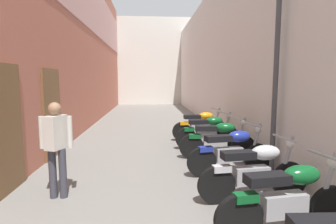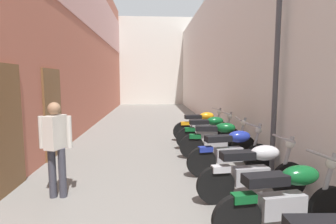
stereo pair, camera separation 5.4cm
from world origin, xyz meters
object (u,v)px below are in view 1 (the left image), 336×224
object	(u,v)px
motorcycle_fifth	(231,150)
motorcycle_sixth	(218,139)
motorcycle_seventh	(208,131)
motorcycle_fourth	(255,170)
pedestrian_further_down	(56,143)
motorcycle_third	(288,198)
motorcycle_eighth	(201,125)
street_lamp	(273,35)

from	to	relation	value
motorcycle_fifth	motorcycle_sixth	size ratio (longest dim) A/B	1.00
motorcycle_fifth	motorcycle_seventh	bearing A→B (deg)	90.00
motorcycle_fourth	motorcycle_sixth	distance (m)	2.30
motorcycle_fourth	motorcycle_sixth	world-z (taller)	same
motorcycle_fifth	pedestrian_further_down	world-z (taller)	pedestrian_further_down
motorcycle_fourth	motorcycle_seventh	xyz separation A→B (m)	(0.00, 3.33, 0.00)
motorcycle_third	motorcycle_eighth	distance (m)	5.45
motorcycle_seventh	pedestrian_further_down	bearing A→B (deg)	-136.49
motorcycle_fifth	motorcycle_eighth	distance (m)	3.21
motorcycle_third	motorcycle_sixth	world-z (taller)	same
motorcycle_fourth	motorcycle_fifth	size ratio (longest dim) A/B	1.01
motorcycle_fourth	motorcycle_sixth	xyz separation A→B (m)	(-0.00, 2.30, 0.00)
motorcycle_fifth	motorcycle_seventh	size ratio (longest dim) A/B	0.99
motorcycle_sixth	motorcycle_eighth	distance (m)	2.13
motorcycle_third	motorcycle_fourth	world-z (taller)	same
motorcycle_eighth	pedestrian_further_down	world-z (taller)	pedestrian_further_down
pedestrian_further_down	street_lamp	bearing A→B (deg)	10.83
motorcycle_fifth	motorcycle_eighth	size ratio (longest dim) A/B	1.00
motorcycle_seventh	street_lamp	xyz separation A→B (m)	(0.70, -2.26, 2.26)
motorcycle_fourth	street_lamp	xyz separation A→B (m)	(0.70, 1.08, 2.26)
motorcycle_eighth	pedestrian_further_down	xyz separation A→B (m)	(-3.15, -4.09, 0.42)
motorcycle_seventh	pedestrian_further_down	size ratio (longest dim) A/B	1.18
street_lamp	motorcycle_fifth	bearing A→B (deg)	167.95
motorcycle_fourth	motorcycle_eighth	bearing A→B (deg)	90.00
motorcycle_sixth	street_lamp	bearing A→B (deg)	-60.16
motorcycle_third	pedestrian_further_down	distance (m)	3.46
motorcycle_third	motorcycle_fifth	bearing A→B (deg)	90.00
motorcycle_sixth	pedestrian_further_down	world-z (taller)	pedestrian_further_down
street_lamp	motorcycle_sixth	bearing A→B (deg)	119.84
motorcycle_fifth	street_lamp	world-z (taller)	street_lamp
motorcycle_fourth	pedestrian_further_down	size ratio (longest dim) A/B	1.18
motorcycle_fourth	motorcycle_third	bearing A→B (deg)	-90.00
motorcycle_third	pedestrian_further_down	size ratio (longest dim) A/B	1.18
motorcycle_third	motorcycle_fifth	distance (m)	2.24
street_lamp	motorcycle_third	bearing A→B (deg)	-108.53
motorcycle_fourth	motorcycle_sixth	size ratio (longest dim) A/B	1.00
motorcycle_sixth	motorcycle_eighth	world-z (taller)	same
motorcycle_sixth	motorcycle_eighth	xyz separation A→B (m)	(-0.00, 2.13, 0.00)
motorcycle_sixth	motorcycle_seventh	distance (m)	1.03
motorcycle_sixth	motorcycle_eighth	size ratio (longest dim) A/B	1.00
motorcycle_fifth	motorcycle_eighth	bearing A→B (deg)	90.00
motorcycle_fifth	street_lamp	size ratio (longest dim) A/B	0.39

